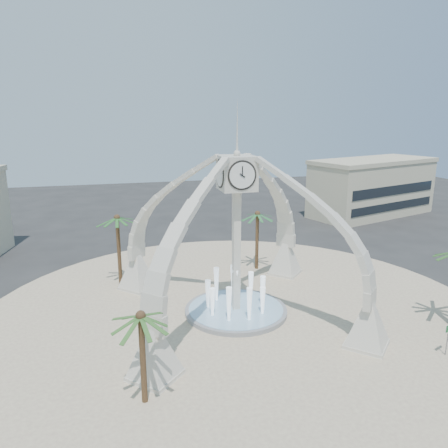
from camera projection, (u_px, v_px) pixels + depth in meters
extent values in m
plane|color=#282828|center=(236.00, 313.00, 34.30)|extent=(140.00, 140.00, 0.00)
cylinder|color=beige|center=(236.00, 313.00, 34.29)|extent=(40.00, 40.00, 0.06)
cube|color=beige|center=(236.00, 254.00, 33.10)|extent=(0.55, 0.55, 9.80)
cube|color=beige|center=(237.00, 173.00, 31.59)|extent=(2.50, 2.50, 2.50)
cone|color=beige|center=(237.00, 127.00, 30.79)|extent=(0.20, 0.20, 4.00)
cylinder|color=white|center=(242.00, 175.00, 30.38)|extent=(1.84, 0.04, 1.84)
pyramid|color=beige|center=(285.00, 258.00, 42.29)|extent=(3.80, 3.80, 3.20)
pyramid|color=beige|center=(137.00, 272.00, 38.77)|extent=(3.80, 3.80, 3.20)
pyramid|color=beige|center=(154.00, 353.00, 25.52)|extent=(3.80, 3.80, 3.20)
pyramid|color=beige|center=(368.00, 324.00, 29.04)|extent=(3.80, 3.80, 3.20)
cylinder|color=gray|center=(236.00, 311.00, 34.25)|extent=(8.00, 8.00, 0.40)
cylinder|color=#96C1DF|center=(236.00, 308.00, 34.20)|extent=(7.40, 7.40, 0.04)
cone|color=white|center=(236.00, 289.00, 33.80)|extent=(0.60, 0.60, 3.20)
cube|color=#BCB392|center=(372.00, 189.00, 67.02)|extent=(21.49, 13.79, 8.00)
cube|color=#BCB392|center=(374.00, 161.00, 65.96)|extent=(21.87, 14.17, 0.60)
cylinder|color=brown|center=(119.00, 251.00, 39.31)|extent=(0.34, 0.34, 6.41)
cylinder|color=brown|center=(257.00, 241.00, 43.37)|extent=(0.34, 0.34, 5.83)
cylinder|color=brown|center=(143.00, 359.00, 23.06)|extent=(0.32, 0.32, 5.23)
cylinder|color=slate|center=(447.00, 339.00, 27.96)|extent=(0.08, 0.08, 2.37)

